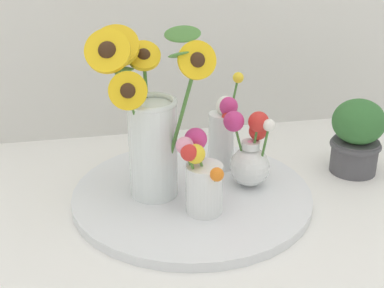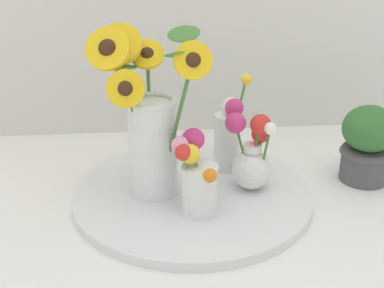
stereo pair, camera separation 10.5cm
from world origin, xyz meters
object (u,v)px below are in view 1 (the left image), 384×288
Objects in this scene: serving_tray at (192,195)px; vase_small_center at (202,176)px; vase_bulb_right at (250,155)px; mason_jar_sunflowers at (149,126)px; potted_plant at (357,136)px; vase_small_back at (223,130)px.

vase_small_center reaches higher than serving_tray.
serving_tray is 3.00× the size of vase_bulb_right.
potted_plant is (0.47, 0.05, -0.08)m from mason_jar_sunflowers.
vase_small_center is at bearing -115.81° from vase_small_back.
vase_small_center is 0.14m from vase_bulb_right.
vase_small_center is (0.09, -0.09, -0.07)m from mason_jar_sunflowers.
mason_jar_sunflowers is 1.68× the size of vase_small_back.
serving_tray is 0.18m from mason_jar_sunflowers.
vase_small_back is (0.09, 0.10, 0.10)m from serving_tray.
potted_plant is (0.26, 0.05, 0.00)m from vase_bulb_right.
mason_jar_sunflowers is at bearing 179.18° from vase_bulb_right.
serving_tray is at bearing 93.26° from vase_small_center.
mason_jar_sunflowers is 0.20m from vase_small_back.
vase_small_center is at bearing -44.77° from mason_jar_sunflowers.
serving_tray is 1.41× the size of mason_jar_sunflowers.
mason_jar_sunflowers is 0.22m from vase_bulb_right.
vase_bulb_right is 0.79× the size of vase_small_back.
serving_tray is at bearing -132.52° from vase_small_back.
vase_small_back is (-0.03, 0.09, 0.02)m from vase_bulb_right.
vase_bulb_right is at bearing -0.82° from mason_jar_sunflowers.
vase_small_back is at bearing 47.48° from serving_tray.
vase_small_center is at bearing -86.74° from serving_tray.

